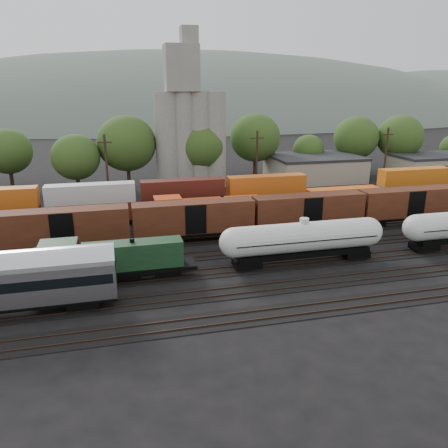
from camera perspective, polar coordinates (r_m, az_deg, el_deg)
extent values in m
plane|color=black|center=(51.06, -1.12, -3.99)|extent=(600.00, 600.00, 0.00)
cube|color=black|center=(37.91, 4.01, -11.94)|extent=(180.00, 3.20, 0.08)
cube|color=#382319|center=(37.28, 4.35, -12.35)|extent=(180.00, 0.08, 0.16)
cube|color=#382319|center=(38.47, 3.68, -11.33)|extent=(180.00, 0.08, 0.16)
cube|color=black|center=(42.15, 1.92, -8.73)|extent=(180.00, 3.20, 0.08)
cube|color=#382319|center=(41.50, 2.19, -9.05)|extent=(180.00, 0.08, 0.16)
cube|color=#382319|center=(42.74, 1.66, -8.23)|extent=(180.00, 0.08, 0.16)
cube|color=black|center=(46.54, 0.25, -6.11)|extent=(180.00, 3.20, 0.08)
cube|color=#382319|center=(45.87, 0.47, -6.37)|extent=(180.00, 0.08, 0.16)
cube|color=#382319|center=(47.15, 0.04, -5.69)|extent=(180.00, 0.08, 0.16)
cube|color=black|center=(51.04, -1.12, -3.94)|extent=(180.00, 3.20, 0.08)
cube|color=#382319|center=(50.36, -0.94, -4.15)|extent=(180.00, 0.08, 0.16)
cube|color=#382319|center=(51.67, -1.29, -3.58)|extent=(180.00, 0.08, 0.16)
cube|color=black|center=(55.63, -2.26, -2.13)|extent=(180.00, 3.20, 0.08)
cube|color=#382319|center=(54.94, -2.11, -2.29)|extent=(180.00, 0.08, 0.16)
cube|color=#382319|center=(56.26, -2.41, -1.82)|extent=(180.00, 0.08, 0.16)
cube|color=black|center=(60.28, -3.22, -0.59)|extent=(180.00, 3.20, 0.08)
cube|color=#382319|center=(59.58, -3.09, -0.73)|extent=(180.00, 0.08, 0.16)
cube|color=#382319|center=(60.93, -3.35, -0.32)|extent=(180.00, 0.08, 0.16)
cube|color=black|center=(64.98, -4.04, 0.72)|extent=(180.00, 3.20, 0.08)
cube|color=#382319|center=(64.28, -3.93, 0.61)|extent=(180.00, 0.08, 0.16)
cube|color=#382319|center=(65.64, -4.15, 0.96)|extent=(180.00, 0.08, 0.16)
cube|color=black|center=(44.89, -14.20, -5.89)|extent=(16.38, 2.79, 0.39)
cube|color=black|center=(45.06, -14.16, -6.40)|extent=(4.82, 2.12, 0.77)
cube|color=#17361C|center=(44.33, -11.80, -3.93)|extent=(9.83, 2.31, 2.60)
cube|color=#17361C|center=(44.63, -20.69, -4.18)|extent=(3.47, 2.79, 3.18)
cube|color=black|center=(44.29, -20.83, -2.96)|extent=(3.57, 2.89, 0.87)
cube|color=#17361C|center=(45.25, -23.48, -5.21)|extent=(1.54, 2.31, 1.73)
cylinder|color=black|center=(43.84, -11.92, -2.17)|extent=(0.48, 0.48, 0.48)
cube|color=black|center=(45.56, -20.78, -7.03)|extent=(2.51, 1.93, 0.67)
cube|color=black|center=(45.31, -7.48, -6.12)|extent=(2.51, 1.93, 0.67)
cylinder|color=silver|center=(48.14, 10.33, -1.65)|extent=(15.57, 3.21, 3.21)
sphere|color=silver|center=(45.61, 1.34, -2.44)|extent=(3.21, 3.21, 3.21)
sphere|color=silver|center=(51.72, 18.24, -0.92)|extent=(3.21, 3.21, 3.21)
cylinder|color=silver|center=(47.58, 10.45, 0.43)|extent=(1.00, 1.00, 0.55)
cube|color=black|center=(48.14, 10.33, -1.65)|extent=(15.93, 3.36, 0.09)
cube|color=black|center=(48.73, 10.22, -3.62)|extent=(15.04, 2.43, 0.55)
cube|color=black|center=(46.85, 3.00, -5.10)|extent=(2.88, 2.21, 0.77)
cube|color=black|center=(51.78, 16.66, -3.61)|extent=(2.88, 2.21, 0.77)
sphere|color=silver|center=(55.30, 23.84, -0.46)|extent=(3.13, 3.13, 3.13)
cube|color=black|center=(56.85, 24.66, -2.64)|extent=(2.81, 2.16, 0.76)
cube|color=black|center=(40.74, -17.90, -9.62)|extent=(2.67, 2.06, 0.72)
cube|color=black|center=(60.11, -2.22, 0.61)|extent=(17.80, 2.87, 0.40)
cube|color=black|center=(60.24, -2.22, 0.21)|extent=(4.95, 2.18, 0.79)
cube|color=#C93C11|center=(60.13, -0.24, 2.15)|extent=(10.68, 2.37, 2.67)
cube|color=#C93C11|center=(58.81, -7.35, 1.96)|extent=(3.56, 2.87, 3.26)
cube|color=black|center=(58.55, -7.38, 2.94)|extent=(3.66, 2.97, 0.89)
cube|color=#C93C11|center=(58.80, -9.73, 1.10)|extent=(1.58, 2.37, 1.78)
cylinder|color=black|center=(59.76, -0.25, 3.53)|extent=(0.49, 0.49, 0.49)
cube|color=black|center=(59.47, -7.60, -0.36)|extent=(2.57, 1.98, 0.69)
cube|color=black|center=(61.63, 2.98, 0.41)|extent=(2.57, 1.98, 0.69)
cube|color=black|center=(54.66, -20.03, -2.27)|extent=(15.00, 2.60, 0.40)
cube|color=#481F11|center=(54.04, -20.26, -0.17)|extent=(15.00, 2.90, 3.80)
cube|color=black|center=(54.97, -3.92, -1.12)|extent=(15.00, 2.60, 0.40)
cube|color=#481F11|center=(54.35, -3.97, 0.98)|extent=(15.00, 2.90, 3.80)
cube|color=black|center=(59.41, 10.86, 0.02)|extent=(15.00, 2.60, 0.40)
cube|color=#481F11|center=(58.83, 10.98, 1.97)|extent=(15.00, 2.90, 3.80)
cube|color=black|center=(67.17, 22.91, 0.95)|extent=(15.00, 2.60, 0.40)
cube|color=#481F11|center=(66.66, 23.12, 2.68)|extent=(15.00, 2.90, 3.80)
cube|color=black|center=(64.85, -4.05, 1.11)|extent=(160.00, 2.60, 0.60)
cube|color=#511B13|center=(63.70, -16.81, 1.60)|extent=(12.00, 2.40, 2.60)
cube|color=beige|center=(63.08, -17.01, 3.87)|extent=(12.00, 2.40, 2.60)
cube|color=#441710|center=(64.21, -5.35, 2.40)|extent=(12.00, 2.40, 2.60)
cube|color=#491711|center=(63.59, -5.41, 4.66)|extent=(12.00, 2.40, 2.60)
cube|color=#BE5A13|center=(67.20, 5.51, 3.07)|extent=(12.00, 2.40, 2.60)
cube|color=#D35A15|center=(66.61, 5.58, 5.23)|extent=(12.00, 2.40, 2.60)
cube|color=#D25615|center=(72.37, 15.15, 3.57)|extent=(12.00, 2.40, 2.60)
cube|color=slate|center=(79.28, 23.31, 3.92)|extent=(12.00, 2.40, 2.60)
cube|color=#CF6715|center=(78.78, 23.54, 5.75)|extent=(12.00, 2.40, 2.60)
cylinder|color=gray|center=(83.50, -7.40, 10.61)|extent=(4.40, 4.40, 18.00)
cylinder|color=gray|center=(83.89, -5.33, 10.70)|extent=(4.40, 4.40, 18.00)
cylinder|color=gray|center=(84.39, -3.28, 10.79)|extent=(4.40, 4.40, 18.00)
cylinder|color=gray|center=(84.99, -1.26, 10.86)|extent=(4.40, 4.40, 18.00)
cube|color=gray|center=(83.42, -5.59, 19.61)|extent=(6.00, 5.00, 8.00)
cube|color=gray|center=(84.01, -4.60, 23.03)|extent=(3.00, 3.00, 4.00)
cube|color=#9E937F|center=(94.99, 11.66, 7.11)|extent=(18.00, 14.00, 4.60)
cube|color=#232326|center=(94.59, 11.76, 8.63)|extent=(18.36, 14.28, 0.50)
cube|color=#9E937F|center=(104.16, 25.49, 6.66)|extent=(16.00, 10.00, 4.60)
cube|color=#232326|center=(103.79, 25.67, 8.04)|extent=(16.32, 10.20, 0.50)
cylinder|color=black|center=(93.77, -25.96, 5.18)|extent=(0.70, 0.70, 3.29)
ellipsoid|color=#36531F|center=(92.93, -26.41, 8.50)|extent=(8.93, 8.93, 8.46)
cylinder|color=black|center=(83.67, -18.47, 4.71)|extent=(0.70, 0.70, 3.14)
ellipsoid|color=#36531F|center=(82.76, -18.81, 8.27)|extent=(8.52, 8.52, 8.08)
cylinder|color=black|center=(85.64, -12.30, 5.78)|extent=(0.70, 0.70, 4.01)
ellipsoid|color=#36531F|center=(84.60, -12.60, 10.24)|extent=(10.88, 10.88, 10.31)
cylinder|color=black|center=(86.81, -3.05, 6.17)|extent=(0.70, 0.70, 3.62)
ellipsoid|color=#36531F|center=(85.85, -3.11, 10.16)|extent=(9.84, 9.84, 9.32)
cylinder|color=black|center=(95.42, 4.01, 7.26)|extent=(0.70, 0.70, 3.92)
ellipsoid|color=#36531F|center=(94.50, 4.09, 11.19)|extent=(10.65, 10.65, 10.09)
cylinder|color=black|center=(100.78, 10.82, 7.13)|extent=(0.70, 0.70, 2.54)
ellipsoid|color=#36531F|center=(100.14, 10.96, 9.53)|extent=(6.89, 6.89, 6.53)
cylinder|color=black|center=(104.67, 16.59, 7.41)|extent=(0.70, 0.70, 3.66)
ellipsoid|color=#36531F|center=(103.87, 16.88, 10.74)|extent=(9.94, 9.94, 9.41)
cylinder|color=black|center=(107.88, 21.62, 7.21)|extent=(0.70, 0.70, 3.74)
ellipsoid|color=#36531F|center=(107.10, 21.99, 10.51)|extent=(10.15, 10.15, 9.62)
cylinder|color=black|center=(69.58, -15.01, 6.34)|extent=(0.36, 0.36, 12.00)
cube|color=black|center=(68.88, -15.32, 10.25)|extent=(2.20, 0.18, 0.18)
cylinder|color=black|center=(73.08, 4.27, 7.38)|extent=(0.36, 0.36, 12.00)
cube|color=black|center=(72.41, 4.36, 11.12)|extent=(2.20, 0.18, 0.18)
cylinder|color=black|center=(83.62, 20.26, 7.62)|extent=(0.36, 0.36, 12.00)
cube|color=black|center=(83.03, 20.61, 10.88)|extent=(2.20, 0.18, 0.18)
ellipsoid|color=#59665B|center=(313.27, -4.51, 9.68)|extent=(520.00, 286.00, 130.00)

